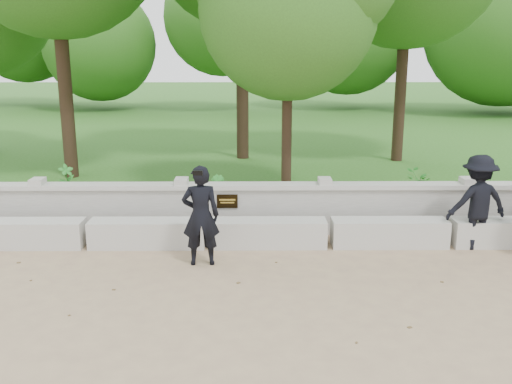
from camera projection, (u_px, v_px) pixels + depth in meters
ground at (198, 294)px, 7.62m from camera, size 80.00×80.00×0.00m
lawn at (232, 134)px, 21.17m from camera, size 40.00×22.00×0.25m
concrete_bench at (208, 233)px, 9.41m from camera, size 11.90×0.45×0.45m
parapet_wall at (211, 208)px, 10.03m from camera, size 12.50×0.35×0.90m
man_main at (201, 216)px, 8.50m from camera, size 0.58×0.53×1.53m
visitor_mid at (478, 202)px, 9.21m from camera, size 1.08×0.73×1.55m
shrub_a at (67, 178)px, 11.90m from camera, size 0.39×0.37×0.61m
shrub_b at (216, 192)px, 10.68m from camera, size 0.42×0.44×0.64m
shrub_c at (419, 183)px, 11.58m from camera, size 0.59×0.53×0.57m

